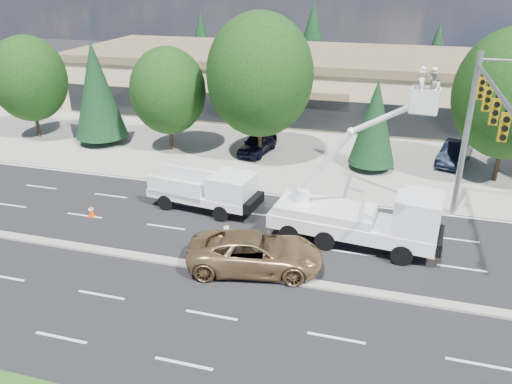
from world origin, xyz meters
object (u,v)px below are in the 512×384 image
(minivan, at_px, (255,252))
(signal_mast, at_px, (476,120))
(utility_pickup, at_px, (209,194))
(bucket_truck, at_px, (369,211))

(minivan, bearing_deg, signal_mast, -66.22)
(signal_mast, height_order, minivan, signal_mast)
(signal_mast, distance_m, utility_pickup, 14.50)
(utility_pickup, bearing_deg, signal_mast, 12.77)
(bucket_truck, bearing_deg, utility_pickup, 175.04)
(signal_mast, xyz_separation_m, bucket_truck, (-4.50, -2.93, -4.13))
(utility_pickup, relative_size, minivan, 1.03)
(utility_pickup, distance_m, bucket_truck, 9.26)
(utility_pickup, relative_size, bucket_truck, 0.71)
(signal_mast, xyz_separation_m, minivan, (-9.27, -6.44, -5.20))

